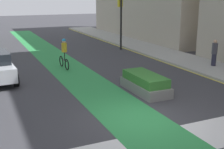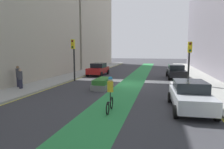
% 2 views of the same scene
% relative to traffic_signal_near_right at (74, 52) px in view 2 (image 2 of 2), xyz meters
% --- Properties ---
extents(ground_plane, '(120.00, 120.00, 0.00)m').
position_rel_traffic_signal_near_right_xyz_m(ground_plane, '(-5.64, 0.40, -3.03)').
color(ground_plane, '#38383D').
extents(bike_lane_paint, '(2.40, 60.00, 0.01)m').
position_rel_traffic_signal_near_right_xyz_m(bike_lane_paint, '(-6.01, 0.40, -3.02)').
color(bike_lane_paint, '#2D8C47').
rests_on(bike_lane_paint, ground_plane).
extents(crosswalk_band, '(12.00, 1.80, 0.01)m').
position_rel_traffic_signal_near_right_xyz_m(crosswalk_band, '(-5.64, -1.60, -3.02)').
color(crosswalk_band, silver).
rests_on(crosswalk_band, ground_plane).
extents(sidewalk_left, '(3.00, 60.00, 0.15)m').
position_rel_traffic_signal_near_right_xyz_m(sidewalk_left, '(-13.14, 0.40, -2.95)').
color(sidewalk_left, '#9E9E99').
rests_on(sidewalk_left, ground_plane).
extents(curb_stripe_left, '(0.16, 60.00, 0.01)m').
position_rel_traffic_signal_near_right_xyz_m(curb_stripe_left, '(-11.64, 0.40, -3.02)').
color(curb_stripe_left, yellow).
rests_on(curb_stripe_left, ground_plane).
extents(sidewalk_right, '(3.00, 60.00, 0.15)m').
position_rel_traffic_signal_near_right_xyz_m(sidewalk_right, '(1.86, 0.40, -2.95)').
color(sidewalk_right, '#9E9E99').
rests_on(sidewalk_right, ground_plane).
extents(curb_stripe_right, '(0.16, 60.00, 0.01)m').
position_rel_traffic_signal_near_right_xyz_m(curb_stripe_right, '(0.36, 0.40, -3.02)').
color(curb_stripe_right, yellow).
rests_on(curb_stripe_right, ground_plane).
extents(traffic_signal_near_right, '(0.35, 0.52, 4.32)m').
position_rel_traffic_signal_near_right_xyz_m(traffic_signal_near_right, '(0.00, 0.00, 0.00)').
color(traffic_signal_near_right, black).
rests_on(traffic_signal_near_right, ground_plane).
extents(traffic_signal_near_left, '(0.35, 0.52, 3.97)m').
position_rel_traffic_signal_near_right_xyz_m(traffic_signal_near_left, '(-11.22, 0.00, -0.23)').
color(traffic_signal_near_left, black).
rests_on(traffic_signal_near_left, ground_plane).
extents(car_silver_left_far, '(2.19, 4.28, 1.57)m').
position_rel_traffic_signal_near_right_xyz_m(car_silver_left_far, '(-10.33, 7.74, -2.23)').
color(car_silver_left_far, '#B2B7BF').
rests_on(car_silver_left_far, ground_plane).
extents(car_red_right_near, '(2.08, 4.23, 1.57)m').
position_rel_traffic_signal_near_right_xyz_m(car_red_right_near, '(-0.93, -5.34, -2.23)').
color(car_red_right_near, '#A51919').
rests_on(car_red_right_near, ground_plane).
extents(car_black_left_near, '(2.17, 4.27, 1.57)m').
position_rel_traffic_signal_near_right_xyz_m(car_black_left_near, '(-10.51, -4.80, -2.23)').
color(car_black_left_near, black).
rests_on(car_black_left_near, ground_plane).
extents(cyclist_in_lane, '(0.32, 1.73, 1.86)m').
position_rel_traffic_signal_near_right_xyz_m(cyclist_in_lane, '(-6.19, 8.98, -2.06)').
color(cyclist_in_lane, black).
rests_on(cyclist_in_lane, ground_plane).
extents(pedestrian_sidewalk_right_a, '(0.34, 0.34, 1.60)m').
position_rel_traffic_signal_near_right_xyz_m(pedestrian_sidewalk_right_a, '(2.21, 5.35, -2.06)').
color(pedestrian_sidewalk_right_a, '#262638').
rests_on(pedestrian_sidewalk_right_a, sidewalk_right).
extents(pedestrian_sidewalk_right_b, '(0.34, 0.34, 1.79)m').
position_rel_traffic_signal_near_right_xyz_m(pedestrian_sidewalk_right_b, '(2.86, 4.82, -1.96)').
color(pedestrian_sidewalk_right_b, '#262638').
rests_on(pedestrian_sidewalk_right_b, sidewalk_right).
extents(median_planter, '(1.20, 2.82, 0.85)m').
position_rel_traffic_signal_near_right_xyz_m(median_planter, '(-4.01, 3.03, -2.62)').
color(median_planter, slate).
rests_on(median_planter, ground_plane).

